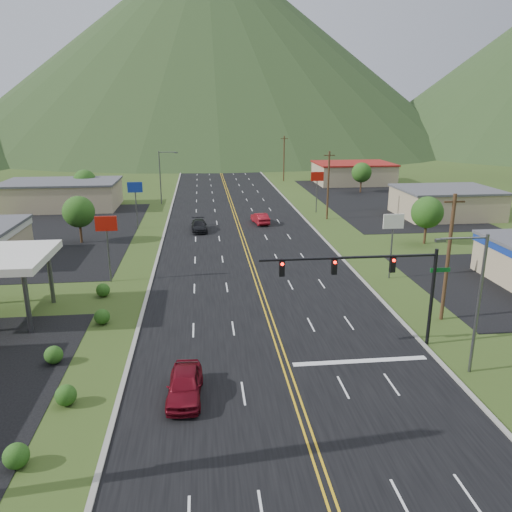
{
  "coord_description": "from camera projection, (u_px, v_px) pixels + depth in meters",
  "views": [
    {
      "loc": [
        -5.06,
        -16.57,
        16.12
      ],
      "look_at": [
        -0.82,
        21.98,
        4.5
      ],
      "focal_mm": 35.0,
      "sensor_mm": 36.0,
      "label": 1
    }
  ],
  "objects": [
    {
      "name": "utility_pole_c",
      "position": [
        284.0,
        158.0,
        111.34
      ],
      "size": [
        1.6,
        0.28,
        10.0
      ],
      "color": "#382314",
      "rests_on": "ground"
    },
    {
      "name": "car_dark_mid",
      "position": [
        199.0,
        226.0,
        67.14
      ],
      "size": [
        2.3,
        5.1,
        1.45
      ],
      "primitive_type": "imported",
      "rotation": [
        0.0,
        0.0,
        0.05
      ],
      "color": "black",
      "rests_on": "ground"
    },
    {
      "name": "pole_sign_east_a",
      "position": [
        393.0,
        228.0,
        47.51
      ],
      "size": [
        2.0,
        0.18,
        6.4
      ],
      "color": "#59595E",
      "rests_on": "ground"
    },
    {
      "name": "utility_pole_b",
      "position": [
        328.0,
        185.0,
        73.25
      ],
      "size": [
        1.6,
        0.28,
        10.0
      ],
      "color": "#382314",
      "rests_on": "ground"
    },
    {
      "name": "car_red_near",
      "position": [
        185.0,
        385.0,
        28.55
      ],
      "size": [
        2.17,
        4.92,
        1.65
      ],
      "primitive_type": "imported",
      "rotation": [
        0.0,
        0.0,
        -0.05
      ],
      "color": "maroon",
      "rests_on": "ground"
    },
    {
      "name": "tree_east_b",
      "position": [
        362.0,
        172.0,
        96.81
      ],
      "size": [
        3.84,
        3.84,
        5.82
      ],
      "color": "#382314",
      "rests_on": "ground"
    },
    {
      "name": "car_red_far",
      "position": [
        260.0,
        218.0,
        71.42
      ],
      "size": [
        2.38,
        4.94,
        1.56
      ],
      "primitive_type": "imported",
      "rotation": [
        0.0,
        0.0,
        3.3
      ],
      "color": "maroon",
      "rests_on": "ground"
    },
    {
      "name": "tree_east_a",
      "position": [
        427.0,
        212.0,
        60.21
      ],
      "size": [
        3.84,
        3.84,
        5.82
      ],
      "color": "#382314",
      "rests_on": "ground"
    },
    {
      "name": "building_east_mid",
      "position": [
        446.0,
        202.0,
        76.04
      ],
      "size": [
        14.4,
        11.4,
        4.3
      ],
      "color": "tan",
      "rests_on": "ground"
    },
    {
      "name": "building_east_far",
      "position": [
        353.0,
        173.0,
        108.92
      ],
      "size": [
        16.4,
        12.4,
        4.5
      ],
      "color": "tan",
      "rests_on": "ground"
    },
    {
      "name": "pole_sign_west_a",
      "position": [
        107.0,
        230.0,
        46.58
      ],
      "size": [
        2.0,
        0.18,
        6.4
      ],
      "color": "#59595E",
      "rests_on": "ground"
    },
    {
      "name": "pole_sign_east_b",
      "position": [
        317.0,
        181.0,
        77.98
      ],
      "size": [
        2.0,
        0.18,
        6.4
      ],
      "color": "#59595E",
      "rests_on": "ground"
    },
    {
      "name": "tree_west_b",
      "position": [
        85.0,
        181.0,
        85.76
      ],
      "size": [
        3.84,
        3.84,
        5.82
      ],
      "color": "#382314",
      "rests_on": "ground"
    },
    {
      "name": "mountain_n",
      "position": [
        208.0,
        44.0,
        218.21
      ],
      "size": [
        220.0,
        220.0,
        85.0
      ],
      "primitive_type": "cone",
      "color": "#1D3719",
      "rests_on": "ground"
    },
    {
      "name": "streetlight_east",
      "position": [
        475.0,
        295.0,
        30.14
      ],
      "size": [
        3.28,
        0.25,
        9.0
      ],
      "color": "#59595E",
      "rests_on": "ground"
    },
    {
      "name": "utility_pole_d",
      "position": [
        262.0,
        145.0,
        149.42
      ],
      "size": [
        1.6,
        0.28,
        10.0
      ],
      "color": "#382314",
      "rests_on": "ground"
    },
    {
      "name": "building_west_far",
      "position": [
        62.0,
        195.0,
        82.1
      ],
      "size": [
        18.4,
        11.4,
        4.5
      ],
      "color": "tan",
      "rests_on": "ground"
    },
    {
      "name": "streetlight_west",
      "position": [
        162.0,
        174.0,
        84.88
      ],
      "size": [
        3.28,
        0.25,
        9.0
      ],
      "color": "#59595E",
      "rests_on": "ground"
    },
    {
      "name": "tree_west_a",
      "position": [
        79.0,
        212.0,
        60.57
      ],
      "size": [
        3.84,
        3.84,
        5.82
      ],
      "color": "#382314",
      "rests_on": "ground"
    },
    {
      "name": "road",
      "position": [
        333.0,
        507.0,
        20.94
      ],
      "size": [
        20.0,
        460.0,
        0.04
      ],
      "primitive_type": "cube",
      "color": "black",
      "rests_on": "ground"
    },
    {
      "name": "traffic_signal",
      "position": [
        377.0,
        275.0,
        33.41
      ],
      "size": [
        13.1,
        0.43,
        7.0
      ],
      "color": "black",
      "rests_on": "ground"
    },
    {
      "name": "pole_sign_west_b",
      "position": [
        135.0,
        192.0,
        67.53
      ],
      "size": [
        2.0,
        0.18,
        6.4
      ],
      "color": "#59595E",
      "rests_on": "ground"
    },
    {
      "name": "ground",
      "position": [
        333.0,
        507.0,
        20.94
      ],
      "size": [
        500.0,
        500.0,
        0.0
      ],
      "primitive_type": "plane",
      "color": "#2D3E16",
      "rests_on": "ground"
    },
    {
      "name": "utility_pole_a",
      "position": [
        448.0,
        257.0,
        38.02
      ],
      "size": [
        1.6,
        0.28,
        10.0
      ],
      "color": "#382314",
      "rests_on": "ground"
    }
  ]
}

